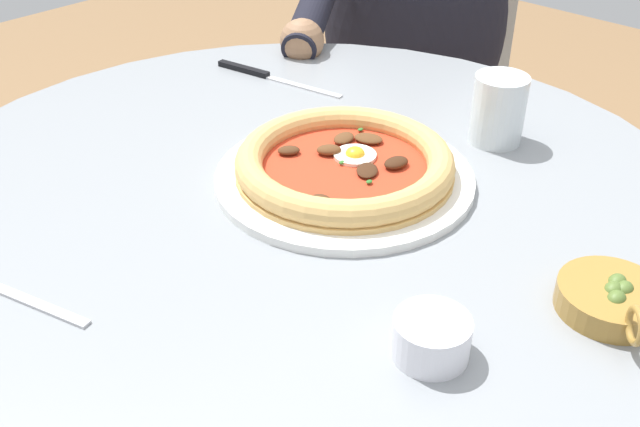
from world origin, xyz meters
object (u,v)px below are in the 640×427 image
object	(u,v)px
pizza_on_plate	(345,167)
fork_utensil	(9,292)
steak_knife	(260,74)
diner_person	(405,122)
dining_table	(299,320)
olive_pan	(612,299)
cafe_chair_diner	(419,88)
water_glass	(498,114)
ramekin_capers	(431,336)

from	to	relation	value
pizza_on_plate	fork_utensil	world-z (taller)	pizza_on_plate
steak_knife	diner_person	world-z (taller)	diner_person
dining_table	olive_pan	bearing A→B (deg)	-81.88
dining_table	fork_utensil	distance (m)	0.37
dining_table	cafe_chair_diner	distance (m)	0.85
water_glass	olive_pan	distance (m)	0.32
steak_knife	water_glass	bearing A→B (deg)	-80.41
ramekin_capers	diner_person	bearing A→B (deg)	37.99
dining_table	steak_knife	bearing A→B (deg)	54.04
dining_table	fork_utensil	world-z (taller)	fork_utensil
dining_table	ramekin_capers	size ratio (longest dim) A/B	14.47
cafe_chair_diner	ramekin_capers	bearing A→B (deg)	-143.59
steak_knife	olive_pan	bearing A→B (deg)	-103.48
olive_pan	diner_person	distance (m)	0.92
water_glass	steak_knife	bearing A→B (deg)	99.59
dining_table	steak_knife	size ratio (longest dim) A/B	4.31
diner_person	olive_pan	bearing A→B (deg)	-131.54
steak_knife	fork_utensil	world-z (taller)	steak_knife
pizza_on_plate	dining_table	bearing A→B (deg)	156.90
water_glass	dining_table	bearing A→B (deg)	159.93
ramekin_capers	fork_utensil	world-z (taller)	ramekin_capers
ramekin_capers	cafe_chair_diner	distance (m)	1.10
ramekin_capers	fork_utensil	xyz separation A→B (m)	(-0.20, 0.33, -0.02)
fork_utensil	diner_person	bearing A→B (deg)	14.96
fork_utensil	cafe_chair_diner	size ratio (longest dim) A/B	0.22
pizza_on_plate	water_glass	world-z (taller)	water_glass
water_glass	cafe_chair_diner	bearing A→B (deg)	43.23
fork_utensil	diner_person	xyz separation A→B (m)	(0.94, 0.25, -0.25)
pizza_on_plate	ramekin_capers	distance (m)	0.28
water_glass	ramekin_capers	xyz separation A→B (m)	(-0.36, -0.17, -0.02)
dining_table	ramekin_capers	bearing A→B (deg)	-112.04
pizza_on_plate	fork_utensil	xyz separation A→B (m)	(-0.36, 0.09, -0.02)
steak_knife	ramekin_capers	bearing A→B (deg)	-119.61
dining_table	fork_utensil	bearing A→B (deg)	167.72
water_glass	cafe_chair_diner	world-z (taller)	cafe_chair_diner
water_glass	diner_person	bearing A→B (deg)	47.53
dining_table	diner_person	bearing A→B (deg)	26.61
steak_knife	diner_person	bearing A→B (deg)	6.21
water_glass	ramekin_capers	bearing A→B (deg)	-155.44
pizza_on_plate	water_glass	size ratio (longest dim) A/B	3.46
dining_table	diner_person	distance (m)	0.71
pizza_on_plate	olive_pan	bearing A→B (deg)	-91.00
dining_table	pizza_on_plate	bearing A→B (deg)	-23.10
olive_pan	fork_utensil	bearing A→B (deg)	130.89
water_glass	fork_utensil	size ratio (longest dim) A/B	0.46
dining_table	pizza_on_plate	world-z (taller)	pizza_on_plate
dining_table	fork_utensil	xyz separation A→B (m)	(-0.30, 0.07, 0.19)
pizza_on_plate	steak_knife	bearing A→B (deg)	64.26
water_glass	cafe_chair_diner	xyz separation A→B (m)	(0.50, 0.47, -0.27)
dining_table	pizza_on_plate	size ratio (longest dim) A/B	3.16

